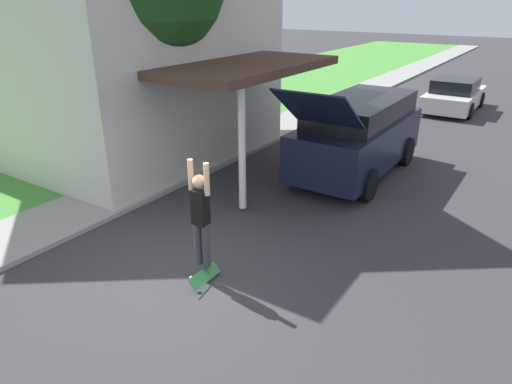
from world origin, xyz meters
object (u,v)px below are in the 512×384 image
at_px(suv_parked, 358,134).
at_px(car_down_street, 454,95).
at_px(skateboard, 204,276).
at_px(skateboarder, 201,214).

distance_m(suv_parked, car_down_street, 9.51).
bearing_deg(suv_parked, skateboard, -90.87).
height_order(car_down_street, skateboard, car_down_street).
relative_size(car_down_street, skateboarder, 2.31).
distance_m(suv_parked, skateboard, 6.38).
bearing_deg(skateboard, skateboarder, 134.67).
height_order(suv_parked, skateboarder, suv_parked).
bearing_deg(skateboarder, skateboard, -45.33).
height_order(skateboarder, skateboard, skateboarder).
bearing_deg(skateboard, suv_parked, 89.13).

